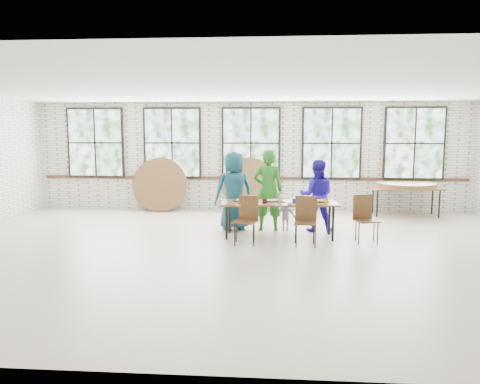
{
  "coord_description": "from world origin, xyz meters",
  "views": [
    {
      "loc": [
        0.66,
        -8.49,
        2.24
      ],
      "look_at": [
        0.0,
        0.4,
        1.05
      ],
      "focal_mm": 35.0,
      "sensor_mm": 36.0,
      "label": 1
    }
  ],
  "objects_px": {
    "chair_near_right": "(306,216)",
    "storage_table": "(406,190)",
    "dining_table": "(279,205)",
    "chair_near_left": "(247,216)"
  },
  "relations": [
    {
      "from": "chair_near_right",
      "to": "storage_table",
      "type": "height_order",
      "value": "chair_near_right"
    },
    {
      "from": "dining_table",
      "to": "storage_table",
      "type": "distance_m",
      "value": 4.3
    },
    {
      "from": "dining_table",
      "to": "chair_near_right",
      "type": "distance_m",
      "value": 0.81
    },
    {
      "from": "dining_table",
      "to": "chair_near_right",
      "type": "xyz_separation_m",
      "value": [
        0.51,
        -0.61,
        -0.13
      ]
    },
    {
      "from": "chair_near_right",
      "to": "storage_table",
      "type": "distance_m",
      "value": 4.37
    },
    {
      "from": "chair_near_left",
      "to": "storage_table",
      "type": "relative_size",
      "value": 0.51
    },
    {
      "from": "dining_table",
      "to": "chair_near_right",
      "type": "relative_size",
      "value": 2.57
    },
    {
      "from": "chair_near_left",
      "to": "chair_near_right",
      "type": "bearing_deg",
      "value": 20.16
    },
    {
      "from": "chair_near_left",
      "to": "storage_table",
      "type": "distance_m",
      "value": 5.19
    },
    {
      "from": "chair_near_left",
      "to": "storage_table",
      "type": "xyz_separation_m",
      "value": [
        3.97,
        3.34,
        0.13
      ]
    }
  ]
}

